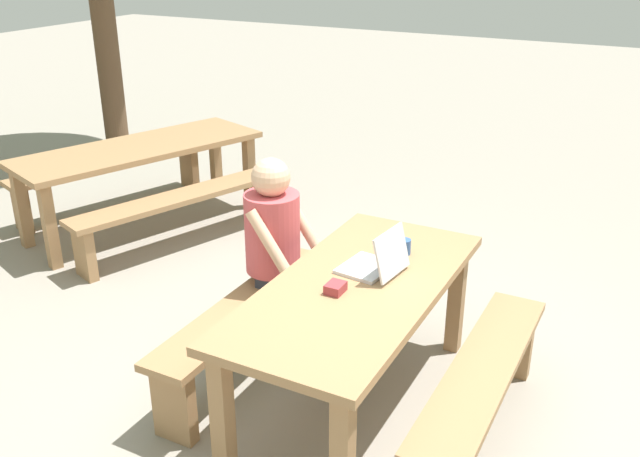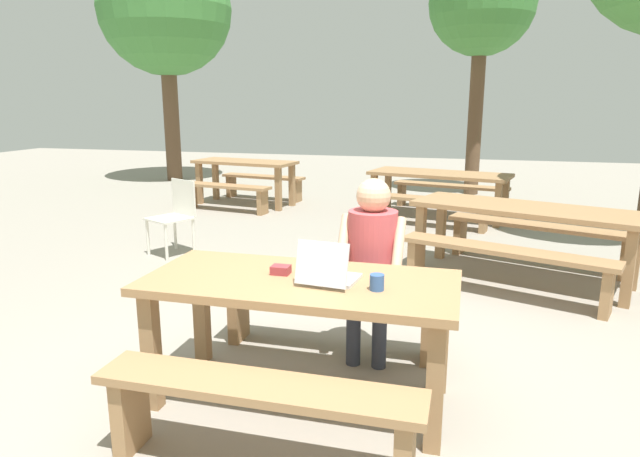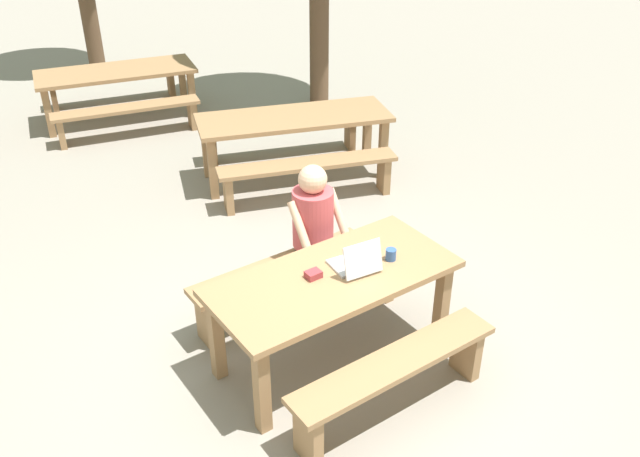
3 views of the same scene
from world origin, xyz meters
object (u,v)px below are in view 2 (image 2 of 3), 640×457
at_px(plastic_chair, 175,215).
at_px(picnic_table_rear, 524,217).
at_px(person_seated, 372,253).
at_px(picnic_table_distant, 439,179).
at_px(picnic_table_front, 300,297).
at_px(tree_left, 165,9).
at_px(laptop, 328,272).
at_px(coffee_mug, 377,282).
at_px(tree_rear, 482,5).
at_px(picnic_table_mid, 245,168).
at_px(small_pouch, 281,270).

relative_size(plastic_chair, picnic_table_rear, 0.38).
bearing_deg(person_seated, plastic_chair, 141.79).
relative_size(picnic_table_rear, picnic_table_distant, 1.03).
height_order(picnic_table_front, picnic_table_rear, picnic_table_front).
height_order(plastic_chair, tree_left, tree_left).
xyz_separation_m(picnic_table_front, tree_left, (-5.59, 8.47, 3.05)).
bearing_deg(laptop, person_seated, -93.91).
bearing_deg(coffee_mug, tree_rear, 86.31).
xyz_separation_m(plastic_chair, picnic_table_mid, (-0.42, 3.17, 0.17)).
xyz_separation_m(plastic_chair, picnic_table_distant, (2.91, 2.96, 0.14)).
height_order(laptop, plastic_chair, laptop).
relative_size(laptop, picnic_table_mid, 0.19).
height_order(laptop, tree_left, tree_left).
bearing_deg(plastic_chair, small_pouch, -24.23).
xyz_separation_m(plastic_chair, tree_left, (-3.19, 5.66, 3.23)).
bearing_deg(picnic_table_mid, picnic_table_front, -55.42).
relative_size(person_seated, tree_rear, 0.28).
bearing_deg(tree_left, picnic_table_mid, -41.91).
bearing_deg(person_seated, picnic_table_front, -114.40).
relative_size(laptop, tree_rear, 0.08).
relative_size(coffee_mug, person_seated, 0.07).
relative_size(plastic_chair, picnic_table_distant, 0.39).
height_order(picnic_table_rear, tree_rear, tree_rear).
xyz_separation_m(person_seated, picnic_table_mid, (-3.13, 5.31, -0.13)).
bearing_deg(coffee_mug, person_seated, 101.77).
bearing_deg(picnic_table_distant, tree_rear, 91.24).
bearing_deg(picnic_table_distant, coffee_mug, -77.56).
relative_size(laptop, plastic_chair, 0.40).
bearing_deg(plastic_chair, tree_rear, 84.17).
relative_size(picnic_table_front, picnic_table_rear, 0.80).
xyz_separation_m(picnic_table_rear, tree_left, (-7.09, 5.65, 3.05)).
distance_m(picnic_table_front, coffee_mug, 0.50).
height_order(laptop, picnic_table_distant, laptop).
height_order(person_seated, picnic_table_distant, person_seated).
height_order(picnic_table_front, tree_rear, tree_rear).
distance_m(picnic_table_front, tree_rear, 8.75).
xyz_separation_m(small_pouch, plastic_chair, (-2.27, 2.76, -0.33)).
bearing_deg(tree_rear, picnic_table_distant, -101.55).
relative_size(coffee_mug, picnic_table_mid, 0.05).
xyz_separation_m(person_seated, tree_left, (-5.90, 7.79, 2.93)).
height_order(picnic_table_mid, picnic_table_rear, picnic_table_mid).
height_order(picnic_table_front, picnic_table_mid, same).
xyz_separation_m(laptop, tree_rear, (0.83, 8.26, 2.65)).
height_order(picnic_table_rear, picnic_table_distant, picnic_table_rear).
height_order(picnic_table_front, coffee_mug, coffee_mug).
bearing_deg(picnic_table_mid, small_pouch, -56.31).
height_order(coffee_mug, tree_left, tree_left).
bearing_deg(picnic_table_distant, picnic_table_front, -82.19).
bearing_deg(small_pouch, coffee_mug, -13.03).
relative_size(person_seated, picnic_table_distant, 0.57).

